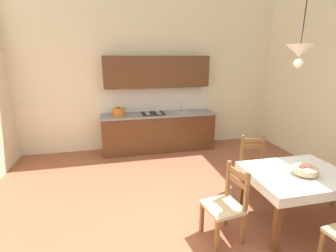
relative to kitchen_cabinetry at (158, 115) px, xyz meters
The scene contains 8 objects.
ground_plane 3.03m from the kitchen_cabinetry, 91.68° to the right, with size 6.70×6.93×0.10m, color #99563D.
wall_back 1.32m from the kitchen_cabinetry, 104.30° to the left, with size 6.70×0.12×4.26m, color beige.
kitchen_cabinetry is the anchor object (origin of this frame).
dining_table 3.39m from the kitchen_cabinetry, 68.79° to the right, with size 1.25×0.98×0.75m.
dining_chair_tv_side 3.23m from the kitchen_cabinetry, 85.93° to the right, with size 0.47×0.47×0.93m.
dining_chair_kitchen_side 2.59m from the kitchen_cabinetry, 62.41° to the right, with size 0.49×0.49×0.93m.
fruit_bowl 3.46m from the kitchen_cabinetry, 68.58° to the right, with size 0.30×0.30×0.12m.
pendant_lamp 3.53m from the kitchen_cabinetry, 70.42° to the right, with size 0.32×0.32×0.81m.
Camera 1 is at (-0.96, -2.70, 2.19)m, focal length 26.44 mm.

